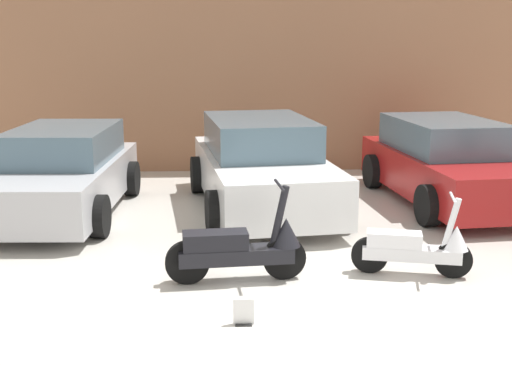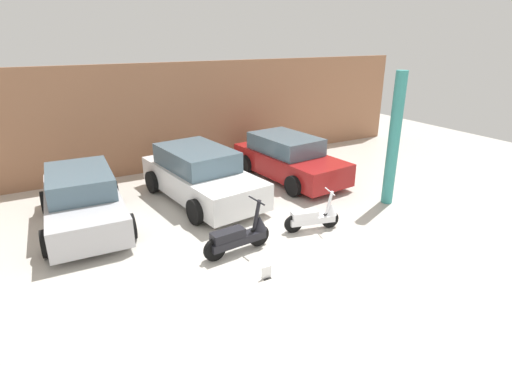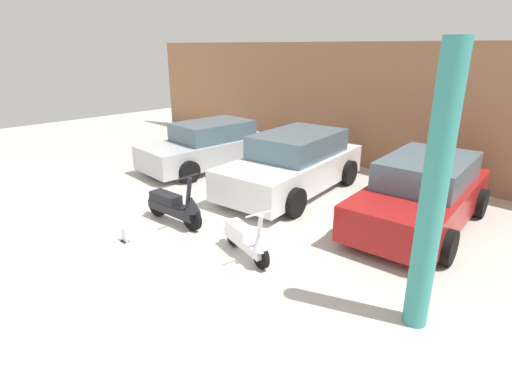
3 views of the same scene
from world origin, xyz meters
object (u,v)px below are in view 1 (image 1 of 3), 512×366
at_px(scooter_front_left, 242,247).
at_px(car_rear_center, 261,166).
at_px(placard_near_left_scooter, 244,313).
at_px(scooter_front_right, 417,247).
at_px(car_rear_right, 447,163).
at_px(car_rear_left, 63,173).

height_order(scooter_front_left, car_rear_center, car_rear_center).
bearing_deg(placard_near_left_scooter, scooter_front_right, 30.97).
xyz_separation_m(scooter_front_left, scooter_front_right, (2.00, 0.08, -0.05)).
bearing_deg(car_rear_right, car_rear_left, -91.88).
xyz_separation_m(car_rear_center, car_rear_right, (3.10, 0.25, -0.03)).
bearing_deg(car_rear_left, car_rear_center, 95.60).
height_order(scooter_front_right, car_rear_center, car_rear_center).
xyz_separation_m(scooter_front_right, car_rear_right, (1.48, 3.38, 0.31)).
bearing_deg(car_rear_center, placard_near_left_scooter, -12.88).
relative_size(scooter_front_left, scooter_front_right, 1.18).
bearing_deg(car_rear_center, car_rear_right, 87.03).
distance_m(scooter_front_left, car_rear_left, 4.07).
height_order(car_rear_center, placard_near_left_scooter, car_rear_center).
distance_m(scooter_front_left, scooter_front_right, 2.00).
height_order(car_rear_left, car_rear_right, car_rear_right).
relative_size(car_rear_left, car_rear_right, 0.95).
bearing_deg(car_rear_right, placard_near_left_scooter, -43.21).
bearing_deg(scooter_front_left, placard_near_left_scooter, -96.28).
bearing_deg(scooter_front_right, placard_near_left_scooter, -136.12).
height_order(scooter_front_left, placard_near_left_scooter, scooter_front_left).
bearing_deg(car_rear_center, car_rear_left, -94.23).
height_order(scooter_front_left, scooter_front_right, scooter_front_left).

